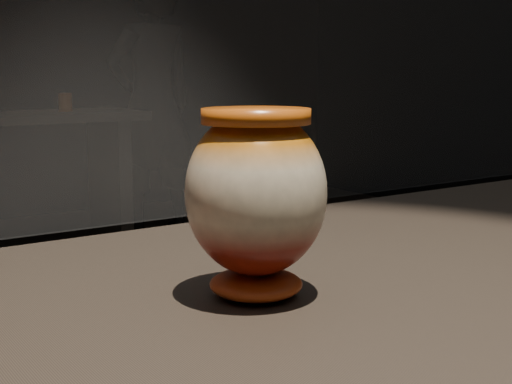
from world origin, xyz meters
TOP-DOWN VIEW (x-y plane):
  - main_vase at (-0.08, 0.04)m, footprint 0.15×0.15m
  - back_vase_right at (0.92, 3.49)m, footprint 0.08×0.08m
  - visitor at (1.67, 3.91)m, footprint 0.69×0.48m

SIDE VIEW (x-z plane):
  - visitor at x=1.67m, z-range 0.00..1.80m
  - back_vase_right at x=0.92m, z-range 0.90..1.01m
  - main_vase at x=-0.08m, z-range 0.91..1.10m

